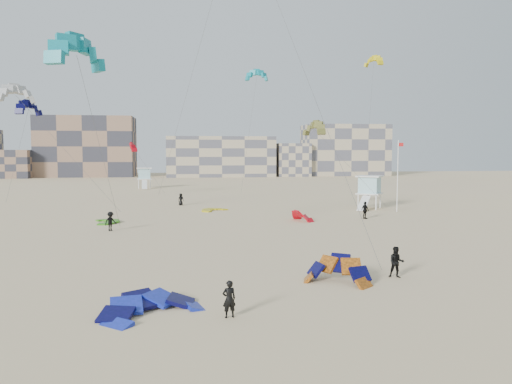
{
  "coord_description": "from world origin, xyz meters",
  "views": [
    {
      "loc": [
        -0.01,
        -22.83,
        7.25
      ],
      "look_at": [
        3.96,
        6.0,
        4.95
      ],
      "focal_mm": 35.0,
      "sensor_mm": 36.0,
      "label": 1
    }
  ],
  "objects": [
    {
      "name": "lifeguard_tower_far",
      "position": [
        -8.7,
        80.7,
        2.08
      ],
      "size": [
        3.19,
        5.84,
        4.19
      ],
      "rotation": [
        0.0,
        0.0,
        0.08
      ],
      "color": "white",
      "rests_on": "ground"
    },
    {
      "name": "kitesurfer_f",
      "position": [
        27.42,
        50.32,
        0.94
      ],
      "size": [
        0.62,
        1.77,
        1.89
      ],
      "primitive_type": "imported",
      "rotation": [
        0.0,
        0.0,
        -1.6
      ],
      "color": "black",
      "rests_on": "ground"
    },
    {
      "name": "condo_fill_left",
      "position": [
        -50.0,
        128.0,
        4.0
      ],
      "size": [
        12.0,
        10.0,
        8.0
      ],
      "primitive_type": "cube",
      "color": "#886852",
      "rests_on": "ground"
    },
    {
      "name": "kite_fly_navy",
      "position": [
        -21.62,
        50.2,
        13.22
      ],
      "size": [
        5.31,
        9.72,
        13.67
      ],
      "rotation": [
        0.0,
        0.0,
        1.04
      ],
      "color": "#080644",
      "rests_on": "ground"
    },
    {
      "name": "kite_fly_grey",
      "position": [
        -16.83,
        30.01,
        12.94
      ],
      "size": [
        12.32,
        5.07,
        13.45
      ],
      "rotation": [
        0.0,
        0.0,
        0.63
      ],
      "color": "silver",
      "rests_on": "ground"
    },
    {
      "name": "kitesurfer_d",
      "position": [
        19.26,
        29.3,
        0.95
      ],
      "size": [
        0.82,
        1.2,
        1.9
      ],
      "primitive_type": "imported",
      "rotation": [
        0.0,
        0.0,
        1.93
      ],
      "color": "black",
      "rests_on": "ground"
    },
    {
      "name": "kite_ground_yellow",
      "position": [
        3.19,
        39.21,
        0.0
      ],
      "size": [
        4.8,
        4.83,
        0.59
      ],
      "primitive_type": null,
      "rotation": [
        0.05,
        0.0,
        0.68
      ],
      "color": "#D9D509",
      "rests_on": "ground"
    },
    {
      "name": "kite_fly_teal_b",
      "position": [
        11.08,
        56.74,
        19.33
      ],
      "size": [
        4.79,
        5.89,
        19.58
      ],
      "rotation": [
        0.0,
        0.0,
        -0.02
      ],
      "color": "#0D839D",
      "rests_on": "ground"
    },
    {
      "name": "kite_ground_red_far",
      "position": [
        12.05,
        28.71,
        0.0
      ],
      "size": [
        3.8,
        3.74,
        3.03
      ],
      "primitive_type": null,
      "rotation": [
        0.8,
        0.0,
        1.9
      ],
      "color": "red",
      "rests_on": "ground"
    },
    {
      "name": "condo_east",
      "position": [
        50.0,
        132.0,
        8.0
      ],
      "size": [
        26.0,
        14.0,
        16.0
      ],
      "primitive_type": "cube",
      "color": "tan",
      "rests_on": "ground"
    },
    {
      "name": "kite_ground_orange",
      "position": [
        8.17,
        3.56,
        0.0
      ],
      "size": [
        5.16,
        5.15,
        3.78
      ],
      "primitive_type": null,
      "rotation": [
        0.87,
        0.0,
        -0.57
      ],
      "color": "orange",
      "rests_on": "ground"
    },
    {
      "name": "lifeguard_tower_near",
      "position": [
        23.36,
        38.9,
        2.12
      ],
      "size": [
        4.21,
        6.44,
        4.28
      ],
      "rotation": [
        0.0,
        0.0,
        -0.61
      ],
      "color": "white",
      "rests_on": "ground"
    },
    {
      "name": "condo_west_b",
      "position": [
        -30.0,
        134.0,
        9.0
      ],
      "size": [
        28.0,
        14.0,
        18.0
      ],
      "primitive_type": "cube",
      "color": "#886852",
      "rests_on": "ground"
    },
    {
      "name": "kite_ground_blue",
      "position": [
        -1.65,
        -0.35,
        0.0
      ],
      "size": [
        6.83,
        6.91,
        2.72
      ],
      "primitive_type": null,
      "rotation": [
        0.29,
        0.0,
        0.57
      ],
      "color": "#1926C1",
      "rests_on": "ground"
    },
    {
      "name": "kite_fly_olive",
      "position": [
        14.29,
        32.45,
        9.86
      ],
      "size": [
        10.3,
        4.14,
        10.1
      ],
      "rotation": [
        0.0,
        0.0,
        -1.14
      ],
      "color": "olive",
      "rests_on": "ground"
    },
    {
      "name": "kite_fly_teal_a",
      "position": [
        -7.69,
        14.46,
        14.13
      ],
      "size": [
        6.1,
        9.1,
        14.54
      ],
      "rotation": [
        0.0,
        0.0,
        0.92
      ],
      "color": "#0D839D",
      "rests_on": "ground"
    },
    {
      "name": "ground",
      "position": [
        0.0,
        0.0,
        0.0
      ],
      "size": [
        320.0,
        320.0,
        0.0
      ],
      "primitive_type": "plane",
      "color": "#CCAE89",
      "rests_on": "ground"
    },
    {
      "name": "kitesurfer_b",
      "position": [
        11.95,
        4.27,
        0.91
      ],
      "size": [
        1.05,
        0.93,
        1.82
      ],
      "primitive_type": "imported",
      "rotation": [
        0.0,
        0.0,
        -0.32
      ],
      "color": "black",
      "rests_on": "ground"
    },
    {
      "name": "kite_ground_green",
      "position": [
        -8.4,
        30.09,
        0.0
      ],
      "size": [
        4.41,
        4.24,
        0.63
      ],
      "primitive_type": null,
      "rotation": [
        0.05,
        0.0,
        -1.36
      ],
      "color": "#3E9D1A",
      "rests_on": "ground"
    },
    {
      "name": "kitesurfer_e",
      "position": [
        -0.94,
        46.31,
        0.82
      ],
      "size": [
        0.95,
        0.81,
        1.64
      ],
      "primitive_type": "imported",
      "rotation": [
        0.0,
        0.0,
        0.43
      ],
      "color": "black",
      "rests_on": "ground"
    },
    {
      "name": "kitesurfer_c",
      "position": [
        -7.12,
        24.35,
        0.9
      ],
      "size": [
        1.32,
        1.26,
        1.8
      ],
      "primitive_type": "imported",
      "rotation": [
        0.0,
        0.0,
        0.71
      ],
      "color": "black",
      "rests_on": "ground"
    },
    {
      "name": "kitesurfer_main",
      "position": [
        1.75,
        -1.42,
        0.83
      ],
      "size": [
        0.68,
        0.52,
        1.67
      ],
      "primitive_type": "imported",
      "rotation": [
        0.0,
        0.0,
        3.35
      ],
      "color": "black",
      "rests_on": "ground"
    },
    {
      "name": "condo_fill_right",
      "position": [
        32.0,
        128.0,
        5.0
      ],
      "size": [
        10.0,
        10.0,
        10.0
      ],
      "primitive_type": "cube",
      "color": "tan",
      "rests_on": "ground"
    },
    {
      "name": "kite_fly_yellow",
      "position": [
        29.82,
        55.2,
        21.76
      ],
      "size": [
        4.51,
        5.09,
        22.05
      ],
      "rotation": [
        0.0,
        0.0,
        -1.02
      ],
      "color": "#D9D509",
      "rests_on": "ground"
    },
    {
      "name": "kite_fly_red",
      "position": [
        -8.77,
        61.35,
        8.0
      ],
      "size": [
        7.02,
        7.89,
        8.33
      ],
      "rotation": [
        0.0,
        0.0,
        1.68
      ],
      "color": "red",
      "rests_on": "ground"
    },
    {
      "name": "flagpole",
      "position": [
        25.46,
        35.05,
        4.58
      ],
      "size": [
        0.71,
        0.11,
        8.77
      ],
      "color": "white",
      "rests_on": "ground"
    },
    {
      "name": "condo_mid",
      "position": [
        10.0,
        130.0,
        6.0
      ],
      "size": [
        32.0,
        16.0,
        12.0
      ],
      "primitive_type": "cube",
      "color": "tan",
      "rests_on": "ground"
    }
  ]
}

